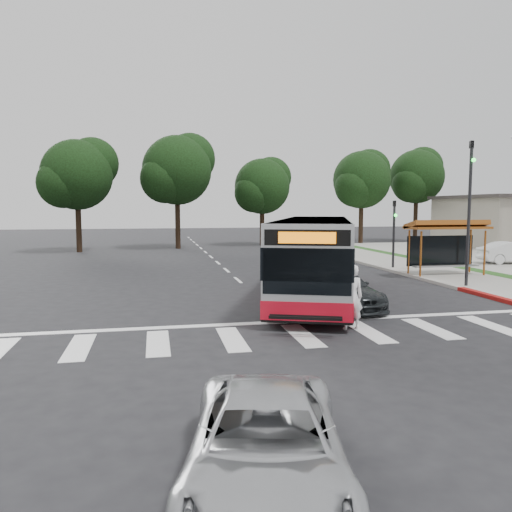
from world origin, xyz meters
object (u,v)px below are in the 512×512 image
object	(u,v)px
pedestrian	(351,297)
dark_sedan	(340,289)
transit_bus	(315,258)
silver_suv_south	(267,445)

from	to	relation	value
pedestrian	dark_sedan	xyz separation A→B (m)	(0.88, 3.21, -0.32)
transit_bus	pedestrian	world-z (taller)	transit_bus
pedestrian	silver_suv_south	xyz separation A→B (m)	(-4.32, -7.76, -0.37)
transit_bus	pedestrian	distance (m)	5.57
pedestrian	silver_suv_south	bearing A→B (deg)	67.30
transit_bus	pedestrian	bearing A→B (deg)	-76.62
silver_suv_south	transit_bus	bearing A→B (deg)	81.69
dark_sedan	silver_suv_south	world-z (taller)	dark_sedan
transit_bus	pedestrian	xyz separation A→B (m)	(-0.67, -5.50, -0.60)
transit_bus	pedestrian	size ratio (longest dim) A/B	6.25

